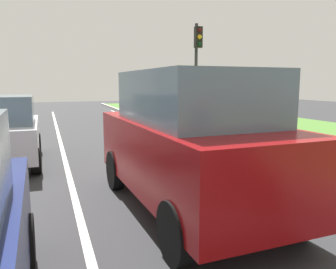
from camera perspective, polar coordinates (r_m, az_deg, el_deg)
ground_plane at (r=10.30m, az=-13.31°, el=-3.25°), size 60.00×60.00×0.00m
lane_line_center at (r=10.25m, az=-17.21°, el=-3.46°), size 0.12×32.00×0.01m
lane_line_right_edge at (r=11.27m, az=5.18°, el=-2.02°), size 0.12×32.00×0.01m
grass_verge_right at (r=14.03m, az=23.64°, el=-0.49°), size 9.00×48.00×0.06m
curb_right at (r=11.48m, az=7.45°, el=-1.58°), size 0.24×48.00×0.12m
car_suv_ahead at (r=5.47m, az=3.67°, el=-1.04°), size 2.10×4.57×2.28m
car_hatchback_far at (r=9.52m, az=-26.08°, el=0.51°), size 1.77×3.72×1.78m
traffic_light_near_right at (r=15.43m, az=4.97°, el=12.86°), size 0.32×0.50×4.70m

